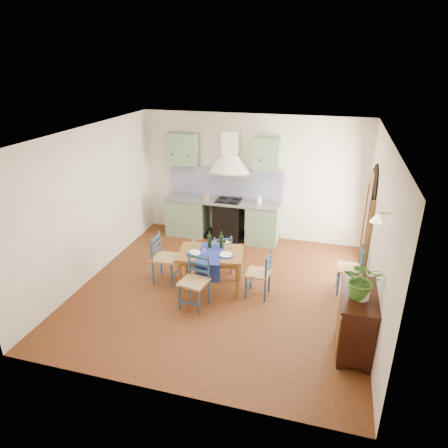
% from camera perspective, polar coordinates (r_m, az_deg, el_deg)
% --- Properties ---
extents(floor, '(5.00, 5.00, 0.00)m').
position_cam_1_polar(floor, '(7.35, -0.41, -9.31)').
color(floor, '#401D0D').
rests_on(floor, ground).
extents(back_wall, '(5.00, 0.96, 2.80)m').
position_cam_1_polar(back_wall, '(9.02, 0.72, 4.36)').
color(back_wall, white).
rests_on(back_wall, ground).
extents(right_wall, '(0.26, 5.00, 2.80)m').
position_cam_1_polar(right_wall, '(6.81, 20.88, -0.96)').
color(right_wall, white).
rests_on(right_wall, ground).
extents(left_wall, '(0.04, 5.00, 2.80)m').
position_cam_1_polar(left_wall, '(7.74, -18.56, 2.68)').
color(left_wall, white).
rests_on(left_wall, ground).
extents(ceiling, '(5.00, 5.00, 0.01)m').
position_cam_1_polar(ceiling, '(6.31, -0.48, 12.76)').
color(ceiling, white).
rests_on(ceiling, back_wall).
extents(dining_table, '(1.24, 0.96, 1.04)m').
position_cam_1_polar(dining_table, '(7.09, -1.87, -4.66)').
color(dining_table, brown).
rests_on(dining_table, ground).
extents(chair_near, '(0.49, 0.49, 0.91)m').
position_cam_1_polar(chair_near, '(6.69, -4.18, -8.19)').
color(chair_near, navy).
rests_on(chair_near, ground).
extents(chair_far, '(0.50, 0.50, 0.80)m').
position_cam_1_polar(chair_far, '(7.72, -0.35, -4.08)').
color(chair_far, navy).
rests_on(chair_far, ground).
extents(chair_left, '(0.43, 0.43, 0.91)m').
position_cam_1_polar(chair_left, '(7.47, -8.56, -4.83)').
color(chair_left, navy).
rests_on(chair_left, ground).
extents(chair_right, '(0.41, 0.41, 0.84)m').
position_cam_1_polar(chair_right, '(6.99, 5.13, -7.10)').
color(chair_right, navy).
rests_on(chair_right, ground).
extents(chair_spare, '(0.42, 0.42, 0.88)m').
position_cam_1_polar(chair_spare, '(7.41, 17.76, -6.17)').
color(chair_spare, navy).
rests_on(chair_spare, ground).
extents(sideboard, '(0.50, 1.05, 0.94)m').
position_cam_1_polar(sideboard, '(6.03, 18.32, -12.85)').
color(sideboard, black).
rests_on(sideboard, ground).
extents(potted_plant, '(0.52, 0.46, 0.54)m').
position_cam_1_polar(potted_plant, '(5.59, 19.18, -7.57)').
color(potted_plant, '#3A6A23').
rests_on(potted_plant, sideboard).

